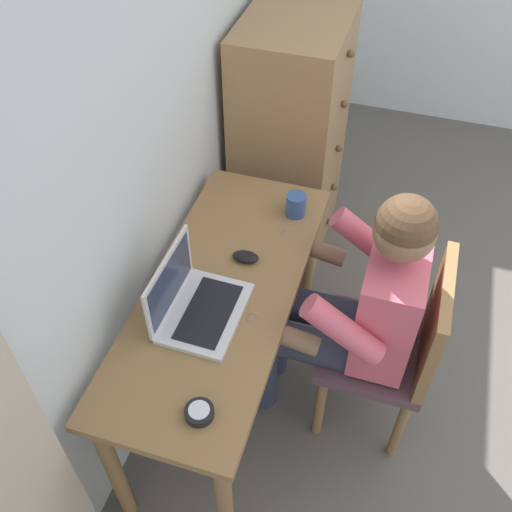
{
  "coord_description": "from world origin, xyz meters",
  "views": [
    {
      "loc": [
        -1.67,
        1.35,
        2.33
      ],
      "look_at": [
        -0.31,
        1.77,
        0.84
      ],
      "focal_mm": 40.89,
      "sensor_mm": 36.0,
      "label": 1
    }
  ],
  "objects_px": {
    "desk": "(223,309)",
    "dresser": "(290,140)",
    "person_seated": "(353,304)",
    "coffee_mug": "(296,204)",
    "desk_clock": "(199,412)",
    "computer_mouse": "(246,257)",
    "chair": "(395,345)",
    "laptop": "(194,302)"
  },
  "relations": [
    {
      "from": "computer_mouse",
      "to": "coffee_mug",
      "type": "distance_m",
      "value": 0.33
    },
    {
      "from": "dresser",
      "to": "chair",
      "type": "distance_m",
      "value": 1.22
    },
    {
      "from": "desk",
      "to": "laptop",
      "type": "bearing_deg",
      "value": 157.32
    },
    {
      "from": "laptop",
      "to": "desk_clock",
      "type": "xyz_separation_m",
      "value": [
        -0.36,
        -0.16,
        -0.04
      ]
    },
    {
      "from": "laptop",
      "to": "desk_clock",
      "type": "distance_m",
      "value": 0.4
    },
    {
      "from": "person_seated",
      "to": "coffee_mug",
      "type": "bearing_deg",
      "value": 41.88
    },
    {
      "from": "person_seated",
      "to": "laptop",
      "type": "distance_m",
      "value": 0.59
    },
    {
      "from": "desk",
      "to": "person_seated",
      "type": "bearing_deg",
      "value": -75.04
    },
    {
      "from": "computer_mouse",
      "to": "desk_clock",
      "type": "bearing_deg",
      "value": -177.5
    },
    {
      "from": "desk",
      "to": "dresser",
      "type": "xyz_separation_m",
      "value": [
        1.13,
        0.04,
        -0.0
      ]
    },
    {
      "from": "chair",
      "to": "coffee_mug",
      "type": "xyz_separation_m",
      "value": [
        0.35,
        0.49,
        0.29
      ]
    },
    {
      "from": "dresser",
      "to": "computer_mouse",
      "type": "distance_m",
      "value": 0.98
    },
    {
      "from": "person_seated",
      "to": "desk_clock",
      "type": "relative_size",
      "value": 13.37
    },
    {
      "from": "chair",
      "to": "desk",
      "type": "bearing_deg",
      "value": 100.79
    },
    {
      "from": "dresser",
      "to": "computer_mouse",
      "type": "height_order",
      "value": "dresser"
    },
    {
      "from": "dresser",
      "to": "coffee_mug",
      "type": "distance_m",
      "value": 0.71
    },
    {
      "from": "person_seated",
      "to": "computer_mouse",
      "type": "distance_m",
      "value": 0.43
    },
    {
      "from": "computer_mouse",
      "to": "coffee_mug",
      "type": "xyz_separation_m",
      "value": [
        0.31,
        -0.11,
        0.03
      ]
    },
    {
      "from": "person_seated",
      "to": "chair",
      "type": "bearing_deg",
      "value": -90.19
    },
    {
      "from": "desk",
      "to": "dresser",
      "type": "height_order",
      "value": "dresser"
    },
    {
      "from": "desk_clock",
      "to": "coffee_mug",
      "type": "xyz_separation_m",
      "value": [
        0.96,
        -0.05,
        0.03
      ]
    },
    {
      "from": "chair",
      "to": "laptop",
      "type": "height_order",
      "value": "laptop"
    },
    {
      "from": "person_seated",
      "to": "coffee_mug",
      "type": "xyz_separation_m",
      "value": [
        0.35,
        0.31,
        0.11
      ]
    },
    {
      "from": "person_seated",
      "to": "desk_clock",
      "type": "distance_m",
      "value": 0.71
    },
    {
      "from": "dresser",
      "to": "coffee_mug",
      "type": "relative_size",
      "value": 10.34
    },
    {
      "from": "dresser",
      "to": "computer_mouse",
      "type": "relative_size",
      "value": 12.41
    },
    {
      "from": "computer_mouse",
      "to": "desk_clock",
      "type": "relative_size",
      "value": 1.11
    },
    {
      "from": "laptop",
      "to": "desk_clock",
      "type": "height_order",
      "value": "laptop"
    },
    {
      "from": "computer_mouse",
      "to": "desk_clock",
      "type": "height_order",
      "value": "computer_mouse"
    },
    {
      "from": "dresser",
      "to": "person_seated",
      "type": "distance_m",
      "value": 1.13
    },
    {
      "from": "desk",
      "to": "computer_mouse",
      "type": "bearing_deg",
      "value": -14.02
    },
    {
      "from": "dresser",
      "to": "person_seated",
      "type": "bearing_deg",
      "value": -153.43
    },
    {
      "from": "desk",
      "to": "laptop",
      "type": "relative_size",
      "value": 3.74
    },
    {
      "from": "laptop",
      "to": "desk",
      "type": "bearing_deg",
      "value": -22.68
    },
    {
      "from": "desk",
      "to": "dresser",
      "type": "relative_size",
      "value": 1.04
    },
    {
      "from": "dresser",
      "to": "desk_clock",
      "type": "distance_m",
      "value": 1.63
    },
    {
      "from": "computer_mouse",
      "to": "desk",
      "type": "bearing_deg",
      "value": 162.72
    },
    {
      "from": "dresser",
      "to": "laptop",
      "type": "xyz_separation_m",
      "value": [
        -1.26,
        0.01,
        0.17
      ]
    },
    {
      "from": "chair",
      "to": "computer_mouse",
      "type": "distance_m",
      "value": 0.66
    },
    {
      "from": "desk_clock",
      "to": "coffee_mug",
      "type": "bearing_deg",
      "value": -2.88
    },
    {
      "from": "desk_clock",
      "to": "person_seated",
      "type": "bearing_deg",
      "value": -30.34
    },
    {
      "from": "chair",
      "to": "coffee_mug",
      "type": "relative_size",
      "value": 7.38
    }
  ]
}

